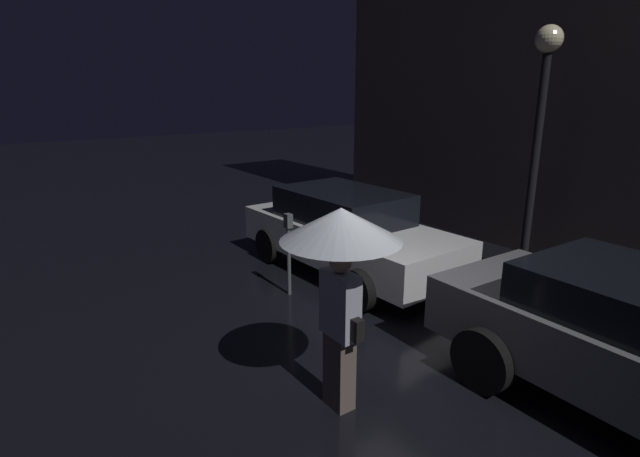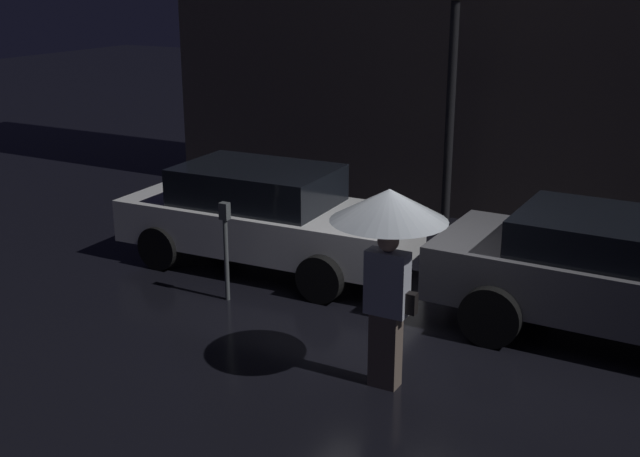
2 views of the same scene
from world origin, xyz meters
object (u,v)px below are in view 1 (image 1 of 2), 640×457
(parked_car_white, at_px, (347,231))
(street_lamp_near, at_px, (542,103))
(pedestrian_with_umbrella, at_px, (341,248))
(parking_meter, at_px, (289,246))

(parked_car_white, relative_size, street_lamp_near, 1.04)
(parked_car_white, relative_size, pedestrian_with_umbrella, 2.03)
(pedestrian_with_umbrella, height_order, street_lamp_near, street_lamp_near)
(pedestrian_with_umbrella, xyz_separation_m, parking_meter, (-2.75, 1.14, -0.91))
(pedestrian_with_umbrella, height_order, parking_meter, pedestrian_with_umbrella)
(parked_car_white, bearing_deg, street_lamp_near, 52.32)
(parked_car_white, relative_size, parking_meter, 3.24)
(parking_meter, bearing_deg, pedestrian_with_umbrella, -22.59)
(street_lamp_near, bearing_deg, pedestrian_with_umbrella, -77.27)
(parked_car_white, distance_m, pedestrian_with_umbrella, 4.03)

